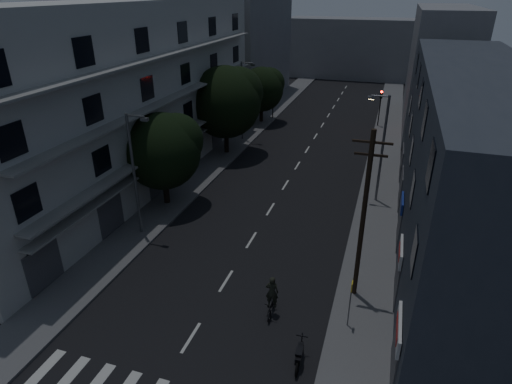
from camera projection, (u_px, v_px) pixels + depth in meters
The scene contains 21 objects.
ground at pixel (299, 164), 39.75m from camera, with size 160.00×160.00×0.00m, color black.
sidewalk_left at pixel (224, 154), 41.77m from camera, with size 3.00×90.00×0.15m, color #565659.
sidewalk_right at pixel (382, 172), 37.65m from camera, with size 3.00×90.00×0.15m, color #565659.
lane_markings at pixel (311, 143), 45.11m from camera, with size 0.15×60.50×0.01m.
building_left at pixel (136, 96), 34.00m from camera, with size 7.00×36.00×14.00m.
building_right at pixel (464, 166), 24.62m from camera, with size 6.19×28.00×11.00m.
building_far_left at pixel (253, 42), 59.34m from camera, with size 6.00×20.00×16.00m, color slate.
building_far_right at pixel (438, 69), 48.24m from camera, with size 6.00×20.00×13.00m, color slate.
building_far_end at pixel (355, 48), 76.24m from camera, with size 24.00×8.00×10.00m, color slate.
tree_near at pixel (163, 148), 30.49m from camera, with size 5.55×5.55×6.85m.
tree_mid at pixel (226, 100), 39.99m from camera, with size 6.74×6.74×8.29m.
tree_far at pixel (262, 88), 50.23m from camera, with size 5.18×5.18×6.41m.
traffic_signal_far_right at pixel (381, 101), 48.93m from camera, with size 0.28×0.37×4.10m.
traffic_signal_far_left at pixel (273, 94), 51.89m from camera, with size 0.28×0.37×4.10m.
street_lamp_left_near at pixel (135, 170), 26.46m from camera, with size 1.51×0.25×8.00m.
street_lamp_right at pixel (381, 144), 30.75m from camera, with size 1.51×0.25×8.00m.
street_lamp_left_far at pixel (243, 97), 43.98m from camera, with size 1.51×0.25×8.00m.
utility_pole at pixel (364, 215), 20.68m from camera, with size 1.80×0.24×9.00m.
bus_stop_sign at pixel (351, 296), 19.78m from camera, with size 0.06×0.35×2.52m.
motorcycle at pixel (299, 356), 18.40m from camera, with size 0.53×1.83×1.17m.
cyclist at pixel (272, 301), 21.17m from camera, with size 0.75×1.79×2.22m.
Camera 1 is at (7.50, -11.43, 14.79)m, focal length 30.00 mm.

